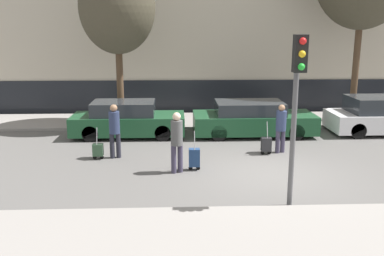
{
  "coord_description": "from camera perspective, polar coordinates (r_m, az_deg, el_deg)",
  "views": [
    {
      "loc": [
        -2.68,
        -11.55,
        4.11
      ],
      "look_at": [
        -2.12,
        1.8,
        0.95
      ],
      "focal_mm": 40.0,
      "sensor_mm": 36.0,
      "label": 1
    }
  ],
  "objects": [
    {
      "name": "ground_plane",
      "position": [
        12.54,
        10.12,
        -6.03
      ],
      "size": [
        80.0,
        80.0,
        0.0
      ],
      "primitive_type": "plane",
      "color": "#565451"
    },
    {
      "name": "parked_car_2",
      "position": [
        18.43,
        23.68,
        1.44
      ],
      "size": [
        3.96,
        1.91,
        1.46
      ],
      "color": "silver",
      "rests_on": "ground_plane"
    },
    {
      "name": "parked_car_0",
      "position": [
        16.58,
        -8.62,
        1.07
      ],
      "size": [
        4.28,
        1.73,
        1.36
      ],
      "color": "#194728",
      "rests_on": "ground_plane"
    },
    {
      "name": "parked_bicycle",
      "position": [
        19.0,
        8.91,
        2.16
      ],
      "size": [
        1.77,
        0.06,
        0.96
      ],
      "color": "black",
      "rests_on": "sidewalk_far"
    },
    {
      "name": "parked_car_1",
      "position": [
        16.75,
        8.09,
        1.17
      ],
      "size": [
        4.66,
        1.89,
        1.32
      ],
      "color": "#194728",
      "rests_on": "ground_plane"
    },
    {
      "name": "pedestrian_center",
      "position": [
        12.17,
        -2.04,
        -1.44
      ],
      "size": [
        0.34,
        0.34,
        1.77
      ],
      "rotation": [
        0.0,
        0.0,
        3.52
      ],
      "color": "#383347",
      "rests_on": "ground_plane"
    },
    {
      "name": "trolley_left",
      "position": [
        13.92,
        -12.43,
        -2.87
      ],
      "size": [
        0.34,
        0.29,
        1.04
      ],
      "color": "#335138",
      "rests_on": "ground_plane"
    },
    {
      "name": "bare_tree_down_street",
      "position": [
        17.9,
        -9.95,
        15.55
      ],
      "size": [
        3.04,
        3.04,
        6.63
      ],
      "color": "#4C3826",
      "rests_on": "sidewalk_far"
    },
    {
      "name": "pedestrian_right",
      "position": [
        14.47,
        11.78,
        0.3
      ],
      "size": [
        0.34,
        0.34,
        1.64
      ],
      "rotation": [
        0.0,
        0.0,
        0.37
      ],
      "color": "#383347",
      "rests_on": "ground_plane"
    },
    {
      "name": "sidewalk_near",
      "position": [
        9.18,
        15.24,
        -13.35
      ],
      "size": [
        28.0,
        2.5,
        0.12
      ],
      "color": "gray",
      "rests_on": "ground_plane"
    },
    {
      "name": "pedestrian_left",
      "position": [
        13.79,
        -10.3,
        0.03
      ],
      "size": [
        0.34,
        0.34,
        1.75
      ],
      "rotation": [
        0.0,
        0.0,
        0.24
      ],
      "color": "#23232D",
      "rests_on": "ground_plane"
    },
    {
      "name": "trolley_right",
      "position": [
        14.3,
        9.87,
        -2.16
      ],
      "size": [
        0.34,
        0.29,
        1.11
      ],
      "color": "#262628",
      "rests_on": "ground_plane"
    },
    {
      "name": "building_facade",
      "position": [
        22.51,
        4.59,
        15.37
      ],
      "size": [
        28.0,
        3.24,
        9.9
      ],
      "color": "#B7AD99",
      "rests_on": "ground_plane"
    },
    {
      "name": "traffic_light",
      "position": [
        9.66,
        13.84,
        5.22
      ],
      "size": [
        0.28,
        0.47,
        3.96
      ],
      "color": "#515154",
      "rests_on": "ground_plane"
    },
    {
      "name": "trolley_center",
      "position": [
        12.56,
        0.31,
        -3.97
      ],
      "size": [
        0.34,
        0.29,
        1.19
      ],
      "color": "navy",
      "rests_on": "ground_plane"
    },
    {
      "name": "sidewalk_far",
      "position": [
        19.17,
        5.68,
        1.04
      ],
      "size": [
        28.0,
        3.0,
        0.12
      ],
      "color": "gray",
      "rests_on": "ground_plane"
    }
  ]
}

